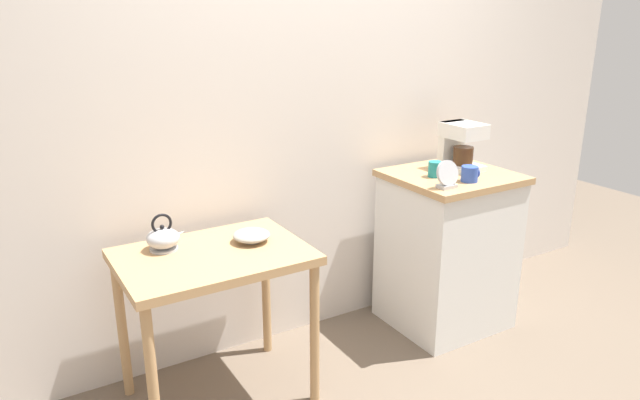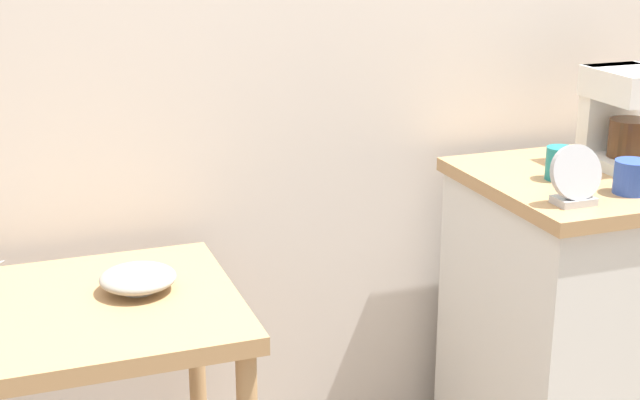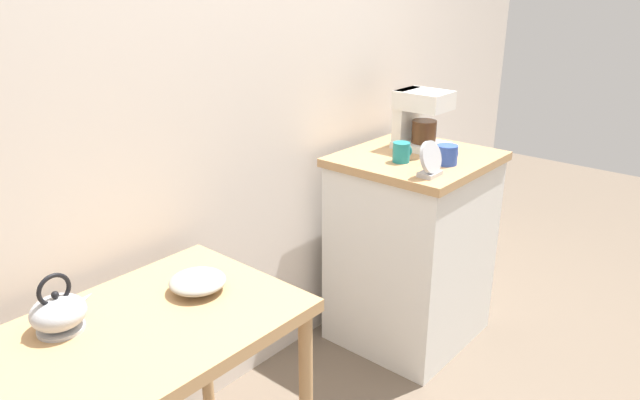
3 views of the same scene
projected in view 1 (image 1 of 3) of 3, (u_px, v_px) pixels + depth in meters
The scene contains 10 objects.
ground_plane at pixel (344, 350), 3.15m from camera, with size 8.00×8.00×0.00m, color #6B5B4C.
back_wall at pixel (323, 79), 3.09m from camera, with size 4.40×0.10×2.80m, color silver.
wooden_table at pixel (214, 274), 2.58m from camera, with size 0.81×0.58×0.74m.
kitchen_counter at pixel (447, 249), 3.33m from camera, with size 0.64×0.59×0.90m.
bowl_stoneware at pixel (251, 235), 2.67m from camera, with size 0.17×0.17×0.05m.
teakettle at pixel (163, 238), 2.57m from camera, with size 0.18×0.14×0.17m.
coffee_maker at pixel (460, 144), 3.26m from camera, with size 0.18×0.22×0.26m.
mug_dark_teal at pixel (435, 169), 3.12m from camera, with size 0.08×0.07×0.08m.
mug_blue at pixel (470, 174), 3.04m from camera, with size 0.09×0.09×0.08m.
table_clock at pixel (447, 176), 2.92m from camera, with size 0.13×0.06×0.14m.
Camera 1 is at (-1.53, -2.29, 1.74)m, focal length 32.95 mm.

